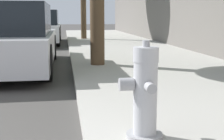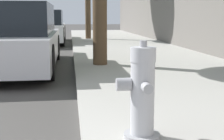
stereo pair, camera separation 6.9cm
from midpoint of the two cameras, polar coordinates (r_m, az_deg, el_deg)
fire_hydrant at (r=2.52m, az=6.24°, el=-4.44°), size 0.36×0.39×0.80m
parked_car_near at (r=6.74m, az=-17.60°, el=5.55°), size 1.83×4.25×1.35m
parked_car_mid at (r=12.92m, az=-12.46°, el=7.63°), size 1.77×4.55×1.32m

